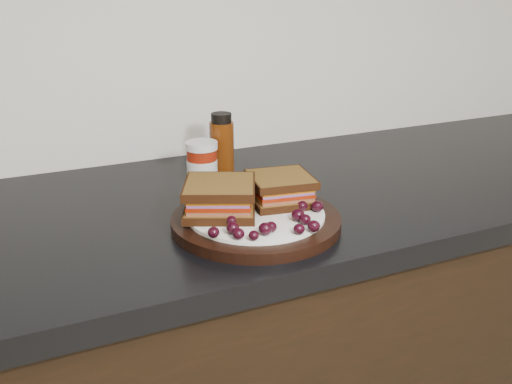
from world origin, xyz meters
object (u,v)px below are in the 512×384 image
sandwich_left (220,198)px  oil_bottle (222,146)px  plate (256,221)px  condiment_jar (202,165)px

sandwich_left → oil_bottle: (0.09, 0.22, 0.02)m
sandwich_left → oil_bottle: oil_bottle is taller
sandwich_left → plate: bearing=-0.0°
condiment_jar → oil_bottle: (0.05, 0.03, 0.02)m
plate → sandwich_left: sandwich_left is taller
plate → oil_bottle: size_ratio=2.07×
plate → oil_bottle: bearing=81.5°
plate → condiment_jar: bearing=94.6°
condiment_jar → oil_bottle: oil_bottle is taller
condiment_jar → oil_bottle: bearing=30.5°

